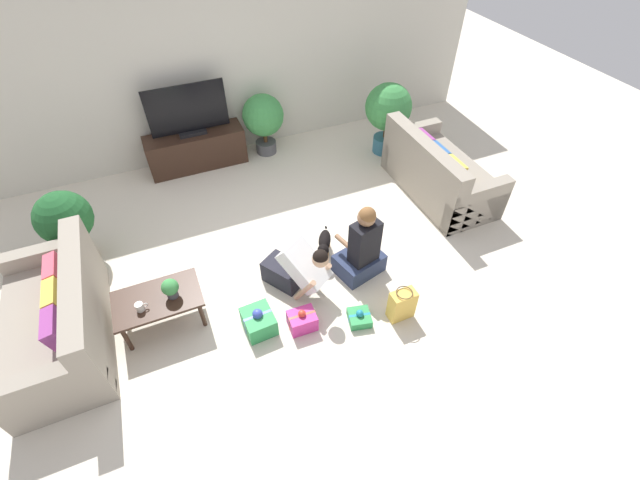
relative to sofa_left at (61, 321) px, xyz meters
The scene contains 19 objects.
ground_plane 2.44m from the sofa_left, ahead, with size 16.00×16.00×0.00m, color beige.
wall_back 3.89m from the sofa_left, 50.23° to the left, with size 8.40×0.06×2.60m.
sofa_left is the anchor object (origin of this frame).
sofa_right 4.85m from the sofa_left, ahead, with size 0.88×1.73×0.88m.
coffee_table 0.93m from the sofa_left, ahead, with size 0.86×0.53×0.40m.
tv_console 3.20m from the sofa_left, 54.45° to the left, with size 1.43×0.44×0.55m.
tv 3.25m from the sofa_left, 54.45° to the left, with size 1.11×0.20×0.74m.
potted_plant_corner_right 5.03m from the sofa_left, 21.39° to the left, with size 0.70×0.70×1.11m.
potted_plant_back_right 3.89m from the sofa_left, 41.09° to the left, with size 0.63×0.63×0.95m.
potted_plant_corner_left 1.26m from the sofa_left, 83.05° to the left, with size 0.62×0.62×0.94m.
person_kneeling 2.39m from the sofa_left, ahead, with size 0.68×0.84×0.79m.
person_sitting 3.16m from the sofa_left, ahead, with size 0.60×0.56×1.00m.
dog 2.86m from the sofa_left, ahead, with size 0.31×0.47×0.32m.
gift_box_a 2.37m from the sofa_left, 19.33° to the right, with size 0.29×0.24×0.26m.
gift_box_b 1.93m from the sofa_left, 19.03° to the right, with size 0.32×0.36×0.30m.
gift_box_c 2.98m from the sofa_left, 18.78° to the right, with size 0.28×0.29×0.17m.
gift_bag_a 3.42m from the sofa_left, 18.20° to the right, with size 0.27×0.18×0.40m.
mug 0.81m from the sofa_left, 17.60° to the right, with size 0.12×0.08×0.09m.
tabletop_plant 1.11m from the sofa_left, 10.00° to the right, with size 0.17×0.17×0.22m.
Camera 1 is at (-1.02, -3.49, 3.83)m, focal length 24.00 mm.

